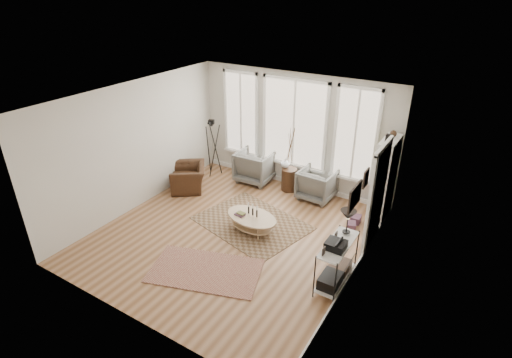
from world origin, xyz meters
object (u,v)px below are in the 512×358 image
Objects in this scene: armchair_right at (317,184)px; side_table at (290,162)px; coffee_table at (251,219)px; armchair_left at (256,166)px; accent_chair at (188,177)px; low_shelf at (337,259)px; bookcase at (384,180)px.

armchair_right is 0.51× the size of side_table.
coffee_table is 2.41m from armchair_left.
accent_chair is (-2.40, 0.81, 0.03)m from coffee_table.
armchair_left is (-1.18, 2.10, 0.13)m from coffee_table.
low_shelf is 2.21m from coffee_table.
bookcase is 1.26× the size of side_table.
low_shelf reaches higher than armchair_left.
side_table is at bearing 175.85° from bookcase.
armchair_left reaches higher than armchair_right.
side_table is (-2.35, 0.17, -0.17)m from bookcase.
coffee_table is at bearing 164.10° from low_shelf.
armchair_right is at bearing 73.83° from coffee_table.
side_table is at bearing 130.48° from low_shelf.
coffee_table is 2.15m from side_table.
armchair_right is (0.60, 2.05, 0.09)m from coffee_table.
side_table reaches higher than armchair_right.
bookcase reaches higher than armchair_left.
armchair_left is 0.57× the size of side_table.
bookcase is 2.12× the size of accent_chair.
low_shelf is (-0.06, -2.52, -0.44)m from bookcase.
low_shelf is at bearing -91.28° from bookcase.
armchair_left is at bearing 0.82° from armchair_right.
low_shelf reaches higher than coffee_table.
armchair_right is 0.87m from side_table.
bookcase is 2.47× the size of armchair_right.
accent_chair is at bearing 24.70° from armchair_right.
coffee_table is at bearing -138.59° from bookcase.
low_shelf is 3.55m from side_table.
armchair_right reaches higher than coffee_table.
low_shelf is 1.04× the size of coffee_table.
armchair_left is 1.07m from side_table.
armchair_right is at bearing 175.09° from bookcase.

